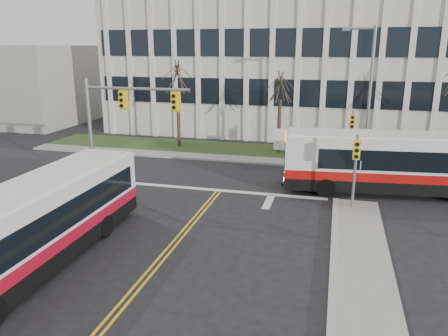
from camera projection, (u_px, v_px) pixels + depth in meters
ground at (165, 255)px, 17.09m from camera, size 120.00×120.00×0.00m
sidewalk_cross at (316, 164)px, 30.04m from camera, size 44.00×1.60×0.14m
building_lawn at (318, 155)px, 32.66m from camera, size 44.00×5.00×0.12m
office_building at (327, 67)px, 42.26m from camera, size 40.00×16.00×12.00m
building_annex at (28, 84)px, 46.54m from camera, size 12.00×12.00×8.00m
mast_arm_signal at (116, 115)px, 23.98m from camera, size 6.11×0.38×6.20m
signal_pole_near at (356, 161)px, 21.12m from camera, size 0.34×0.39×3.80m
signal_pole_far at (352, 130)px, 29.05m from camera, size 0.34×0.39×3.80m
streetlight at (368, 89)px, 28.87m from camera, size 2.15×0.25×9.20m
directory_sign at (284, 140)px, 32.50m from camera, size 1.50×0.12×2.00m
tree_left at (177, 78)px, 33.85m from camera, size 1.80×1.80×7.70m
tree_mid at (280, 89)px, 32.28m from camera, size 1.80×1.80×6.82m
bus_main at (35, 227)px, 15.87m from camera, size 2.56×11.54×3.07m
bus_cross at (398, 165)px, 23.86m from camera, size 12.50×3.91×3.28m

